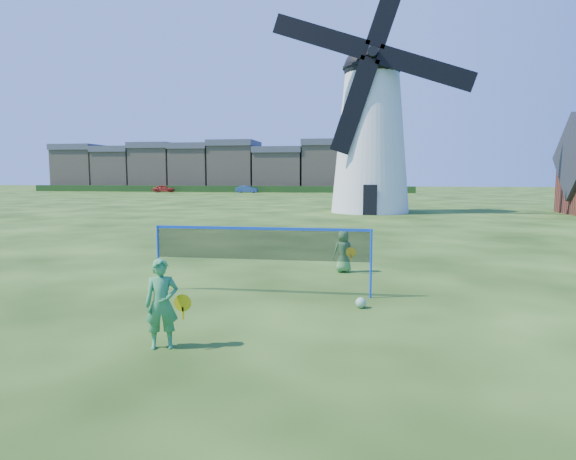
% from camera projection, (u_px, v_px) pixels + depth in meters
% --- Properties ---
extents(ground, '(220.00, 220.00, 0.00)m').
position_uv_depth(ground, '(275.00, 300.00, 10.97)').
color(ground, black).
rests_on(ground, ground).
extents(windmill, '(13.62, 5.65, 17.71)m').
position_uv_depth(windmill, '(371.00, 130.00, 36.07)').
color(windmill, white).
rests_on(windmill, ground).
extents(badminton_net, '(5.05, 0.05, 1.55)m').
position_uv_depth(badminton_net, '(261.00, 245.00, 11.45)').
color(badminton_net, blue).
rests_on(badminton_net, ground).
extents(player_girl, '(0.73, 0.51, 1.43)m').
position_uv_depth(player_girl, '(162.00, 304.00, 7.87)').
color(player_girl, '#3A9251').
rests_on(player_girl, ground).
extents(player_boy, '(0.70, 0.56, 1.19)m').
position_uv_depth(player_boy, '(343.00, 251.00, 14.06)').
color(player_boy, '#58A14D').
rests_on(player_boy, ground).
extents(play_ball, '(0.22, 0.22, 0.22)m').
position_uv_depth(play_ball, '(361.00, 303.00, 10.31)').
color(play_ball, green).
rests_on(play_ball, ground).
extents(terraced_houses, '(50.44, 8.40, 8.39)m').
position_uv_depth(terraced_houses, '(198.00, 167.00, 85.40)').
color(terraced_houses, '#9B8367').
rests_on(terraced_houses, ground).
extents(hedge, '(62.00, 0.80, 1.00)m').
position_uv_depth(hedge, '(215.00, 189.00, 79.14)').
color(hedge, '#193814').
rests_on(hedge, ground).
extents(car_left, '(3.49, 1.74, 1.14)m').
position_uv_depth(car_left, '(164.00, 189.00, 78.05)').
color(car_left, maroon).
rests_on(car_left, ground).
extents(car_right, '(3.37, 1.26, 1.10)m').
position_uv_depth(car_right, '(247.00, 189.00, 76.08)').
color(car_right, navy).
rests_on(car_right, ground).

